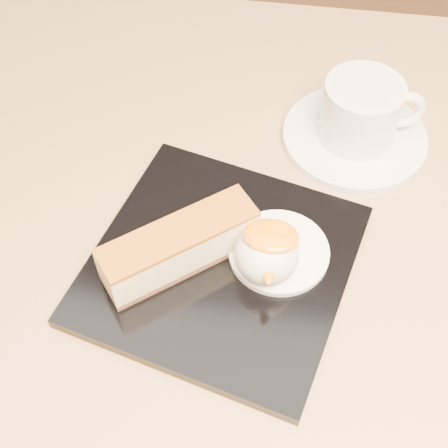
% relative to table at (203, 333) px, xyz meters
% --- Properties ---
extents(table, '(0.80, 0.80, 0.72)m').
position_rel_table_xyz_m(table, '(0.00, 0.00, 0.00)').
color(table, black).
rests_on(table, ground).
extents(dessert_plate, '(0.27, 0.27, 0.01)m').
position_rel_table_xyz_m(dessert_plate, '(0.02, -0.01, 0.16)').
color(dessert_plate, black).
rests_on(dessert_plate, table).
extents(cheesecake, '(0.13, 0.12, 0.04)m').
position_rel_table_xyz_m(cheesecake, '(-0.01, -0.01, 0.19)').
color(cheesecake, brown).
rests_on(cheesecake, dessert_plate).
extents(cream_smear, '(0.09, 0.09, 0.01)m').
position_rel_table_xyz_m(cream_smear, '(0.07, 0.01, 0.17)').
color(cream_smear, white).
rests_on(cream_smear, dessert_plate).
extents(ice_cream_scoop, '(0.05, 0.05, 0.05)m').
position_rel_table_xyz_m(ice_cream_scoop, '(0.06, -0.01, 0.19)').
color(ice_cream_scoop, white).
rests_on(ice_cream_scoop, cream_smear).
extents(mango_sauce, '(0.05, 0.04, 0.01)m').
position_rel_table_xyz_m(mango_sauce, '(0.06, -0.01, 0.22)').
color(mango_sauce, orange).
rests_on(mango_sauce, ice_cream_scoop).
extents(mint_sprig, '(0.03, 0.02, 0.00)m').
position_rel_table_xyz_m(mint_sprig, '(0.04, 0.03, 0.17)').
color(mint_sprig, '#348C2E').
rests_on(mint_sprig, cream_smear).
extents(saucer, '(0.15, 0.15, 0.01)m').
position_rel_table_xyz_m(saucer, '(0.14, 0.17, 0.16)').
color(saucer, white).
rests_on(saucer, table).
extents(coffee_cup, '(0.11, 0.08, 0.06)m').
position_rel_table_xyz_m(coffee_cup, '(0.14, 0.17, 0.20)').
color(coffee_cup, white).
rests_on(coffee_cup, saucer).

